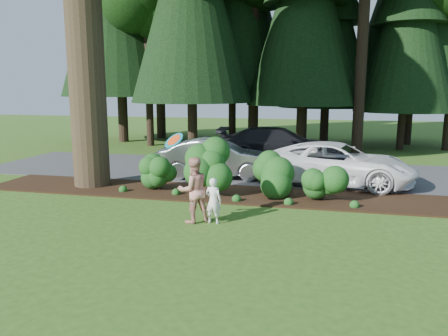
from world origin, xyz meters
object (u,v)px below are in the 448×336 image
car_white_suv (338,164)px  adult (193,190)px  car_dark_suv (279,145)px  frisbee (174,140)px  car_silver_wagon (216,158)px  child (213,201)px

car_white_suv → adult: (-3.68, -5.44, 0.07)m
car_white_suv → car_dark_suv: bearing=42.0°
car_white_suv → frisbee: size_ratio=8.57×
car_silver_wagon → car_white_suv: (4.53, -0.22, 0.01)m
car_dark_suv → adult: 9.73m
child → adult: adult is taller
car_silver_wagon → car_white_suv: car_white_suv is taller
frisbee → child: bearing=-3.1°
frisbee → car_white_suv: bearing=51.8°
frisbee → car_dark_suv: bearing=80.3°
car_silver_wagon → child: size_ratio=3.76×
child → adult: 0.58m
car_dark_suv → adult: adult is taller
child → frisbee: (-1.05, 0.06, 1.51)m
car_silver_wagon → car_dark_suv: (1.96, 4.01, 0.08)m
car_dark_suv → frisbee: size_ratio=8.99×
car_silver_wagon → car_white_suv: size_ratio=0.83×
car_white_suv → car_dark_suv: car_dark_suv is taller
car_dark_suv → child: size_ratio=4.73×
car_silver_wagon → child: car_silver_wagon is taller
car_silver_wagon → frisbee: bearing=176.2°
car_silver_wagon → frisbee: (0.31, -5.58, 1.34)m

